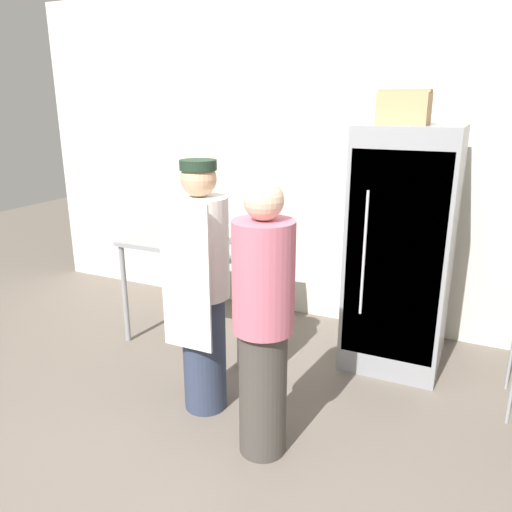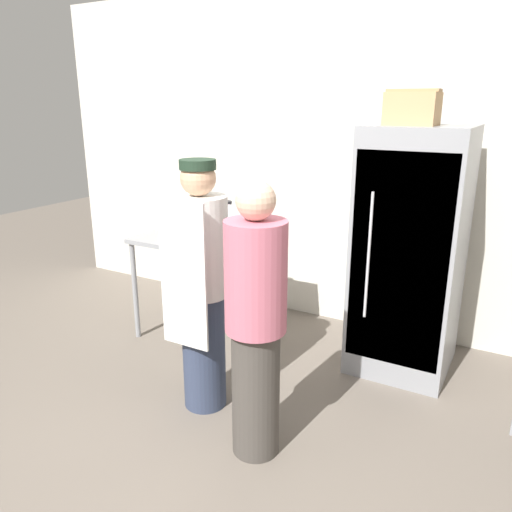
{
  "view_description": "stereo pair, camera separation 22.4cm",
  "coord_description": "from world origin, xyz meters",
  "px_view_note": "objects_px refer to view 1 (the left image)",
  "views": [
    {
      "loc": [
        1.2,
        -2.0,
        1.95
      ],
      "look_at": [
        -0.08,
        0.74,
        1.02
      ],
      "focal_mm": 35.0,
      "sensor_mm": 36.0,
      "label": 1
    },
    {
      "loc": [
        1.4,
        -1.89,
        1.95
      ],
      "look_at": [
        -0.08,
        0.74,
        1.02
      ],
      "focal_mm": 35.0,
      "sensor_mm": 36.0,
      "label": 2
    }
  ],
  "objects_px": {
    "person_customer": "(263,323)",
    "donut_box": "(212,237)",
    "refrigerator": "(402,250)",
    "person_baker": "(202,287)",
    "blender_pitcher": "(217,220)",
    "cardboard_storage_box": "(404,108)"
  },
  "relations": [
    {
      "from": "person_baker",
      "to": "person_customer",
      "type": "height_order",
      "value": "person_baker"
    },
    {
      "from": "donut_box",
      "to": "person_customer",
      "type": "height_order",
      "value": "person_customer"
    },
    {
      "from": "blender_pitcher",
      "to": "refrigerator",
      "type": "bearing_deg",
      "value": 3.79
    },
    {
      "from": "refrigerator",
      "to": "donut_box",
      "type": "bearing_deg",
      "value": -165.25
    },
    {
      "from": "cardboard_storage_box",
      "to": "person_customer",
      "type": "distance_m",
      "value": 1.78
    },
    {
      "from": "donut_box",
      "to": "cardboard_storage_box",
      "type": "xyz_separation_m",
      "value": [
        1.36,
        0.27,
        0.99
      ]
    },
    {
      "from": "refrigerator",
      "to": "blender_pitcher",
      "type": "xyz_separation_m",
      "value": [
        -1.52,
        -0.1,
        0.1
      ]
    },
    {
      "from": "refrigerator",
      "to": "donut_box",
      "type": "distance_m",
      "value": 1.46
    },
    {
      "from": "refrigerator",
      "to": "person_baker",
      "type": "bearing_deg",
      "value": -130.46
    },
    {
      "from": "blender_pitcher",
      "to": "donut_box",
      "type": "bearing_deg",
      "value": -69.34
    },
    {
      "from": "cardboard_storage_box",
      "to": "person_customer",
      "type": "xyz_separation_m",
      "value": [
        -0.44,
        -1.33,
        -1.11
      ]
    },
    {
      "from": "person_customer",
      "to": "blender_pitcher",
      "type": "bearing_deg",
      "value": 127.86
    },
    {
      "from": "person_baker",
      "to": "person_customer",
      "type": "relative_size",
      "value": 1.03
    },
    {
      "from": "blender_pitcher",
      "to": "cardboard_storage_box",
      "type": "bearing_deg",
      "value": 0.02
    },
    {
      "from": "blender_pitcher",
      "to": "cardboard_storage_box",
      "type": "distance_m",
      "value": 1.73
    },
    {
      "from": "refrigerator",
      "to": "blender_pitcher",
      "type": "relative_size",
      "value": 6.48
    },
    {
      "from": "blender_pitcher",
      "to": "person_baker",
      "type": "bearing_deg",
      "value": -65.24
    },
    {
      "from": "blender_pitcher",
      "to": "person_baker",
      "type": "distance_m",
      "value": 1.21
    },
    {
      "from": "person_customer",
      "to": "donut_box",
      "type": "bearing_deg",
      "value": 131.37
    },
    {
      "from": "cardboard_storage_box",
      "to": "refrigerator",
      "type": "bearing_deg",
      "value": 62.82
    },
    {
      "from": "donut_box",
      "to": "person_customer",
      "type": "relative_size",
      "value": 0.18
    },
    {
      "from": "refrigerator",
      "to": "person_customer",
      "type": "xyz_separation_m",
      "value": [
        -0.49,
        -1.43,
        -0.09
      ]
    }
  ]
}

